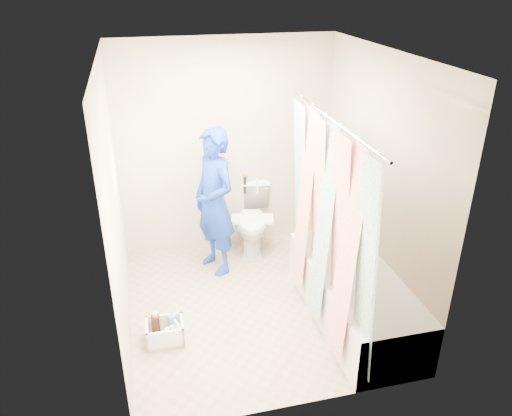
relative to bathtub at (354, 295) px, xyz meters
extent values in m
plane|color=tan|center=(-0.85, 0.43, -0.27)|extent=(2.60, 2.60, 0.00)
cube|color=silver|center=(-0.85, 0.43, 2.13)|extent=(2.40, 2.60, 0.02)
cube|color=#C0B493|center=(-0.85, 1.73, 0.93)|extent=(2.40, 0.02, 2.40)
cube|color=#C0B493|center=(-0.85, -0.88, 0.93)|extent=(2.40, 0.02, 2.40)
cube|color=#C0B493|center=(-2.05, 0.43, 0.93)|extent=(0.02, 2.60, 2.40)
cube|color=#C0B493|center=(0.35, 0.43, 0.93)|extent=(0.02, 2.60, 2.40)
cube|color=silver|center=(0.00, 0.00, -0.02)|extent=(0.70, 1.75, 0.50)
cube|color=white|center=(0.00, 0.00, 0.19)|extent=(0.58, 1.63, 0.06)
cylinder|color=silver|center=(-0.33, 0.00, 1.68)|extent=(0.02, 1.90, 0.02)
cube|color=white|center=(-0.33, 0.00, 0.75)|extent=(0.06, 1.75, 1.80)
imported|color=silver|center=(-0.61, 1.51, 0.12)|extent=(0.59, 0.83, 0.77)
cube|color=white|center=(-0.64, 1.39, 0.18)|extent=(0.50, 0.30, 0.04)
cylinder|color=black|center=(-0.65, 1.72, 0.47)|extent=(0.04, 0.04, 0.23)
cylinder|color=gold|center=(-0.65, 1.72, 0.59)|extent=(0.06, 0.06, 0.03)
cylinder|color=white|center=(-0.51, 1.69, 0.45)|extent=(0.03, 0.03, 0.18)
imported|color=#1137AA|center=(-1.09, 1.18, 0.53)|extent=(0.59, 0.69, 1.60)
cube|color=white|center=(-1.74, 0.10, -0.25)|extent=(0.34, 0.27, 0.03)
cube|color=white|center=(-1.90, 0.11, -0.17)|extent=(0.03, 0.26, 0.20)
cube|color=white|center=(-1.59, 0.09, -0.17)|extent=(0.03, 0.26, 0.20)
cube|color=white|center=(-1.75, -0.02, -0.17)|extent=(0.33, 0.03, 0.20)
cube|color=white|center=(-1.74, 0.22, -0.17)|extent=(0.33, 0.03, 0.20)
cylinder|color=#39190B|center=(-1.82, 0.15, -0.13)|extent=(0.08, 0.08, 0.22)
cylinder|color=silver|center=(-1.68, 0.15, -0.14)|extent=(0.07, 0.07, 0.20)
cylinder|color=#F7EAC2|center=(-1.72, 0.04, -0.16)|extent=(0.05, 0.05, 0.14)
cylinder|color=#39190B|center=(-1.82, 0.04, -0.20)|extent=(0.07, 0.07, 0.07)
cylinder|color=gold|center=(-1.82, 0.04, -0.16)|extent=(0.07, 0.07, 0.01)
imported|color=white|center=(-1.65, 0.05, -0.13)|extent=(0.12, 0.12, 0.21)
camera|label=1|loc=(-1.79, -3.49, 2.75)|focal=35.00mm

